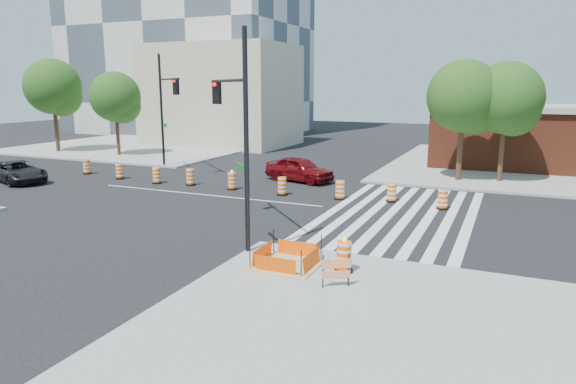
{
  "coord_description": "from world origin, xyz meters",
  "views": [
    {
      "loc": [
        15.63,
        -23.91,
        6.05
      ],
      "look_at": [
        6.65,
        -3.54,
        1.4
      ],
      "focal_mm": 32.0,
      "sensor_mm": 36.0,
      "label": 1
    }
  ],
  "objects_px": {
    "red_coupe": "(299,169)",
    "dark_suv": "(18,172)",
    "signal_pole_se": "(235,119)",
    "signal_pole_nw": "(166,101)"
  },
  "relations": [
    {
      "from": "red_coupe",
      "to": "signal_pole_se",
      "type": "height_order",
      "value": "signal_pole_se"
    },
    {
      "from": "red_coupe",
      "to": "dark_suv",
      "type": "relative_size",
      "value": 0.96
    },
    {
      "from": "red_coupe",
      "to": "dark_suv",
      "type": "xyz_separation_m",
      "value": [
        -16.18,
        -7.52,
        -0.12
      ]
    },
    {
      "from": "dark_suv",
      "to": "signal_pole_se",
      "type": "xyz_separation_m",
      "value": [
        18.95,
        -5.5,
        4.13
      ]
    },
    {
      "from": "red_coupe",
      "to": "signal_pole_nw",
      "type": "bearing_deg",
      "value": 103.24
    },
    {
      "from": "signal_pole_se",
      "to": "red_coupe",
      "type": "bearing_deg",
      "value": -30.73
    },
    {
      "from": "red_coupe",
      "to": "signal_pole_se",
      "type": "relative_size",
      "value": 0.59
    },
    {
      "from": "dark_suv",
      "to": "signal_pole_nw",
      "type": "bearing_deg",
      "value": -17.9
    },
    {
      "from": "red_coupe",
      "to": "dark_suv",
      "type": "bearing_deg",
      "value": 129.53
    },
    {
      "from": "red_coupe",
      "to": "dark_suv",
      "type": "height_order",
      "value": "red_coupe"
    }
  ]
}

